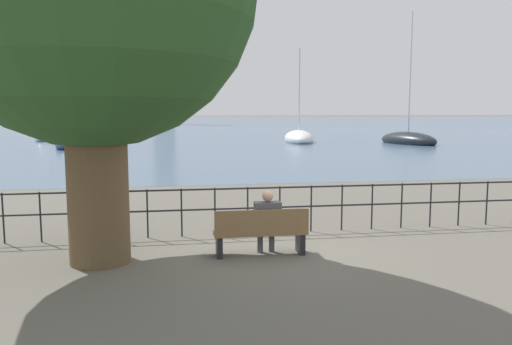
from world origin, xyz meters
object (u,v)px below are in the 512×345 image
(sailboat_2, at_px, (299,138))
(sailboat_4, at_px, (51,137))
(seated_person_left, at_px, (267,219))
(harbor_lighthouse, at_px, (163,71))
(sailboat_1, at_px, (76,143))
(sailboat_3, at_px, (408,140))
(park_bench, at_px, (261,233))

(sailboat_2, bearing_deg, sailboat_4, 173.57)
(seated_person_left, bearing_deg, sailboat_2, 75.00)
(seated_person_left, xyz_separation_m, harbor_lighthouse, (-4.24, 108.89, 11.43))
(sailboat_4, bearing_deg, sailboat_1, -62.26)
(sailboat_1, distance_m, sailboat_2, 19.20)
(sailboat_2, relative_size, sailboat_4, 0.94)
(seated_person_left, bearing_deg, sailboat_1, 106.39)
(sailboat_3, bearing_deg, sailboat_4, 149.31)
(sailboat_4, distance_m, harbor_lighthouse, 68.58)
(sailboat_4, bearing_deg, sailboat_2, -10.91)
(park_bench, relative_size, sailboat_3, 0.15)
(seated_person_left, bearing_deg, sailboat_3, 59.90)
(sailboat_1, height_order, harbor_lighthouse, harbor_lighthouse)
(park_bench, height_order, sailboat_3, sailboat_3)
(sailboat_2, height_order, sailboat_3, sailboat_3)
(sailboat_4, bearing_deg, sailboat_3, -13.87)
(sailboat_1, bearing_deg, seated_person_left, -72.34)
(park_bench, distance_m, sailboat_2, 36.80)
(sailboat_2, height_order, sailboat_4, sailboat_4)
(sailboat_3, bearing_deg, park_bench, -132.16)
(sailboat_2, height_order, harbor_lighthouse, harbor_lighthouse)
(sailboat_3, distance_m, sailboat_4, 33.52)
(seated_person_left, height_order, sailboat_2, sailboat_2)
(sailboat_1, xyz_separation_m, sailboat_3, (27.45, -0.58, 0.04))
(seated_person_left, bearing_deg, harbor_lighthouse, 92.23)
(park_bench, xyz_separation_m, harbor_lighthouse, (-4.10, 108.97, 11.67))
(sailboat_1, relative_size, sailboat_2, 1.05)
(sailboat_3, xyz_separation_m, harbor_lighthouse, (-22.33, 77.68, 11.76))
(seated_person_left, bearing_deg, sailboat_4, 108.00)
(park_bench, xyz_separation_m, sailboat_1, (-9.22, 31.87, -0.13))
(park_bench, distance_m, sailboat_3, 36.21)
(sailboat_2, bearing_deg, sailboat_1, -159.68)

